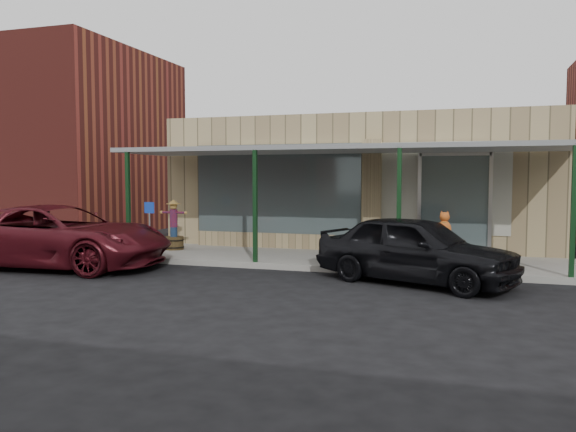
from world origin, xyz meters
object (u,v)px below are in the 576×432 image
(car_maroon, at_px, (58,236))
(barrel_pumpkin, at_px, (415,253))
(parked_sedan, at_px, (416,249))
(handicap_sign, at_px, (150,221))
(barrel_scarecrow, at_px, (174,233))

(car_maroon, bearing_deg, barrel_pumpkin, -78.75)
(parked_sedan, height_order, car_maroon, car_maroon)
(barrel_pumpkin, height_order, handicap_sign, handicap_sign)
(handicap_sign, height_order, parked_sedan, handicap_sign)
(barrel_scarecrow, xyz_separation_m, handicap_sign, (-0.00, -1.35, 0.45))
(barrel_scarecrow, relative_size, barrel_pumpkin, 1.95)
(handicap_sign, xyz_separation_m, car_maroon, (-1.63, -1.70, -0.30))
(barrel_scarecrow, distance_m, barrel_pumpkin, 7.13)
(handicap_sign, relative_size, parked_sedan, 0.31)
(barrel_scarecrow, relative_size, parked_sedan, 0.32)
(barrel_pumpkin, relative_size, car_maroon, 0.13)
(parked_sedan, bearing_deg, barrel_pumpkin, 27.01)
(barrel_pumpkin, height_order, car_maroon, car_maroon)
(barrel_scarecrow, height_order, parked_sedan, barrel_scarecrow)
(car_maroon, bearing_deg, barrel_scarecrow, -32.23)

